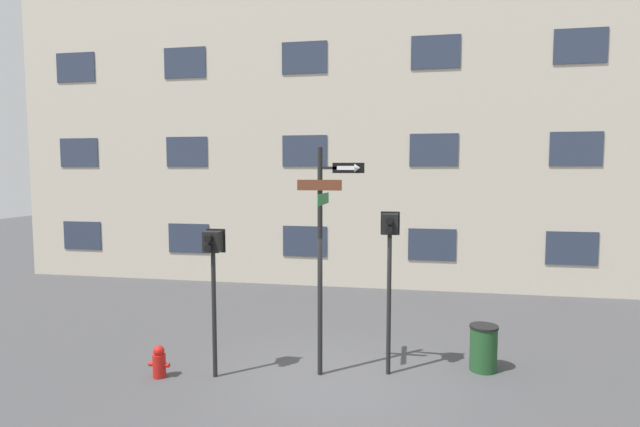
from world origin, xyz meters
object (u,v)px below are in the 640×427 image
Objects in this scene: pedestrian_signal_right at (390,251)px; trash_bin at (483,348)px; street_sign_pole at (324,241)px; fire_hydrant at (159,362)px; pedestrian_signal_left at (213,263)px.

trash_bin is (1.73, 0.49, -1.85)m from pedestrian_signal_right.
street_sign_pole is at bearing -167.69° from pedestrian_signal_right.
street_sign_pole is 7.06× the size of fire_hydrant.
fire_hydrant is (-2.89, -0.65, -2.17)m from street_sign_pole.
pedestrian_signal_left is at bearing -166.03° from trash_bin.
fire_hydrant is at bearing -167.37° from street_sign_pole.
street_sign_pole is 1.54× the size of pedestrian_signal_left.
fire_hydrant is 5.94m from trash_bin.
pedestrian_signal_right is (3.07, 0.70, 0.21)m from pedestrian_signal_left.
pedestrian_signal_right is 4.60m from fire_hydrant.
trash_bin is at bearing 13.97° from pedestrian_signal_left.
pedestrian_signal_right is 2.58m from trash_bin.
street_sign_pole reaches higher than fire_hydrant.
pedestrian_signal_right is at bearing -164.04° from trash_bin.
pedestrian_signal_left is at bearing -166.86° from street_sign_pole.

